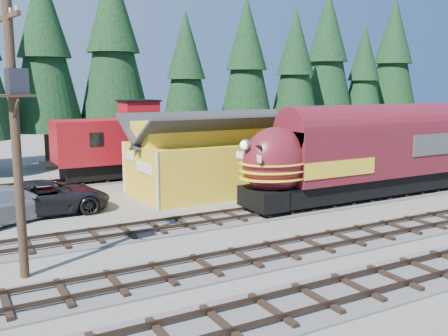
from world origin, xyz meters
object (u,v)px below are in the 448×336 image
caboose (127,143)px  pickup_truck_b (9,204)px  depot (224,148)px  locomotive (353,159)px  utility_pole (16,123)px  pickup_truck_a (47,197)px

caboose → pickup_truck_b: bearing=-136.8°
caboose → depot: bearing=-60.5°
locomotive → utility_pole: bearing=-169.9°
caboose → pickup_truck_b: size_ratio=1.63×
pickup_truck_b → caboose: bearing=-73.2°
pickup_truck_a → locomotive: bearing=-108.5°
utility_pole → pickup_truck_a: utility_pole is taller
depot → locomotive: bearing=-50.0°
locomotive → utility_pole: utility_pole is taller
depot → pickup_truck_b: depot is taller
locomotive → pickup_truck_a: 18.12m
depot → utility_pole: bearing=-144.6°
depot → pickup_truck_a: bearing=-176.8°
pickup_truck_a → depot: bearing=-86.3°
pickup_truck_a → pickup_truck_b: size_ratio=1.04×
depot → locomotive: (5.46, -6.50, -0.35)m
caboose → utility_pole: utility_pole is taller
locomotive → utility_pole: (-19.51, -3.49, 3.12)m
pickup_truck_a → caboose: bearing=-41.6°
locomotive → pickup_truck_a: size_ratio=2.42×
depot → caboose: (-4.25, 7.50, -0.22)m
locomotive → caboose: size_ratio=1.54×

